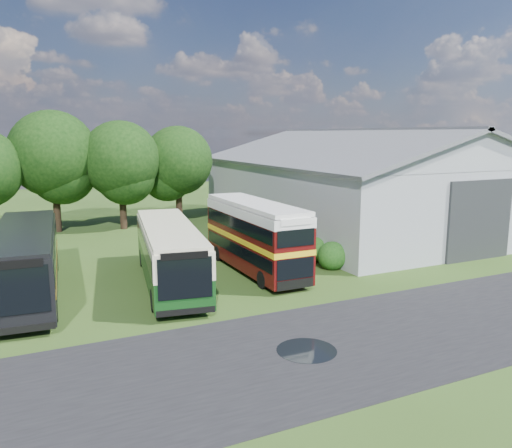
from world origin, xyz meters
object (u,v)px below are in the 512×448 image
bus_green_single (169,253)px  bus_dark_single (26,260)px  storage_shed (361,178)px  bus_maroon_double (255,237)px

bus_green_single → bus_dark_single: bus_dark_single is taller
storage_shed → bus_maroon_double: storage_shed is taller
bus_dark_single → storage_shed: bearing=20.8°
storage_shed → bus_maroon_double: 16.23m
bus_green_single → bus_dark_single: bearing=179.6°
bus_maroon_double → bus_green_single: bearing=-176.5°
storage_shed → bus_dark_single: 26.76m
bus_green_single → bus_maroon_double: 5.09m
bus_green_single → bus_maroon_double: size_ratio=1.25×
bus_dark_single → bus_maroon_double: bearing=0.1°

